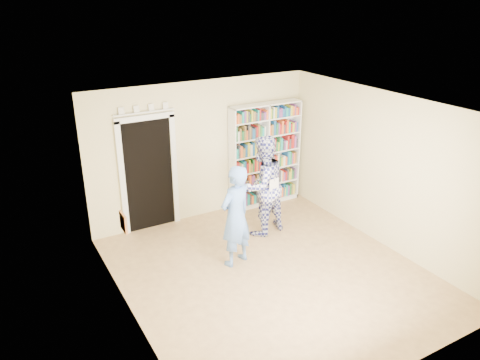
% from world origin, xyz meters
% --- Properties ---
extents(floor, '(5.00, 5.00, 0.00)m').
position_xyz_m(floor, '(0.00, 0.00, 0.00)').
color(floor, '#936D47').
rests_on(floor, ground).
extents(ceiling, '(5.00, 5.00, 0.00)m').
position_xyz_m(ceiling, '(0.00, 0.00, 2.70)').
color(ceiling, white).
rests_on(ceiling, wall_back).
extents(wall_back, '(4.50, 0.00, 4.50)m').
position_xyz_m(wall_back, '(0.00, 2.50, 1.35)').
color(wall_back, beige).
rests_on(wall_back, floor).
extents(wall_left, '(0.00, 5.00, 5.00)m').
position_xyz_m(wall_left, '(-2.25, 0.00, 1.35)').
color(wall_left, beige).
rests_on(wall_left, floor).
extents(wall_right, '(0.00, 5.00, 5.00)m').
position_xyz_m(wall_right, '(2.25, 0.00, 1.35)').
color(wall_right, beige).
rests_on(wall_right, floor).
extents(bookshelf, '(1.56, 0.29, 2.15)m').
position_xyz_m(bookshelf, '(1.35, 2.34, 1.09)').
color(bookshelf, white).
rests_on(bookshelf, floor).
extents(doorway, '(1.10, 0.08, 2.43)m').
position_xyz_m(doorway, '(-1.10, 2.48, 1.18)').
color(doorway, black).
rests_on(doorway, floor).
extents(wall_art, '(0.03, 0.25, 0.25)m').
position_xyz_m(wall_art, '(-2.23, 0.20, 1.40)').
color(wall_art, brown).
rests_on(wall_art, wall_left).
extents(man_blue, '(0.72, 0.58, 1.72)m').
position_xyz_m(man_blue, '(-0.34, 0.57, 0.86)').
color(man_blue, '#5A84CA').
rests_on(man_blue, floor).
extents(man_plaid, '(1.03, 0.87, 1.88)m').
position_xyz_m(man_plaid, '(0.61, 1.26, 0.94)').
color(man_plaid, navy).
rests_on(man_plaid, floor).
extents(paper_sheet, '(0.21, 0.04, 0.30)m').
position_xyz_m(paper_sheet, '(0.67, 0.98, 1.01)').
color(paper_sheet, white).
rests_on(paper_sheet, man_plaid).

